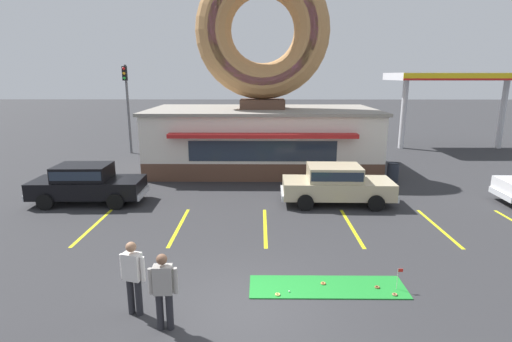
{
  "coord_description": "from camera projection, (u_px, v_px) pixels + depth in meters",
  "views": [
    {
      "loc": [
        0.31,
        -8.04,
        5.14
      ],
      "look_at": [
        0.19,
        5.0,
        2.0
      ],
      "focal_mm": 28.0,
      "sensor_mm": 36.0,
      "label": 1
    }
  ],
  "objects": [
    {
      "name": "mini_donut_near_right",
      "position": [
        323.0,
        283.0,
        10.02
      ],
      "size": [
        0.13,
        0.13,
        0.04
      ],
      "primitive_type": "torus",
      "color": "#D17F47",
      "rests_on": "putting_mat"
    },
    {
      "name": "parking_stripe_far_left",
      "position": [
        94.0,
        226.0,
        13.94
      ],
      "size": [
        0.12,
        3.6,
        0.01
      ],
      "primitive_type": "cube",
      "color": "yellow",
      "rests_on": "ground"
    },
    {
      "name": "gas_station_canopy",
      "position": [
        457.0,
        79.0,
        27.71
      ],
      "size": [
        9.0,
        4.46,
        5.3
      ],
      "color": "silver",
      "rests_on": "ground"
    },
    {
      "name": "parking_stripe_mid_right",
      "position": [
        438.0,
        227.0,
        13.83
      ],
      "size": [
        0.12,
        3.6,
        0.01
      ],
      "primitive_type": "cube",
      "color": "yellow",
      "rests_on": "ground"
    },
    {
      "name": "putting_flag_pin",
      "position": [
        399.0,
        274.0,
        9.69
      ],
      "size": [
        0.13,
        0.01,
        0.55
      ],
      "color": "silver",
      "rests_on": "putting_mat"
    },
    {
      "name": "putting_mat",
      "position": [
        327.0,
        287.0,
        9.91
      ],
      "size": [
        3.86,
        1.1,
        0.03
      ],
      "primitive_type": "cube",
      "color": "#1E842D",
      "rests_on": "ground"
    },
    {
      "name": "parking_stripe_left",
      "position": [
        179.0,
        226.0,
        13.91
      ],
      "size": [
        0.12,
        3.6,
        0.01
      ],
      "primitive_type": "cube",
      "color": "yellow",
      "rests_on": "ground"
    },
    {
      "name": "car_black",
      "position": [
        87.0,
        182.0,
        16.32
      ],
      "size": [
        4.61,
        2.07,
        1.6
      ],
      "color": "black",
      "rests_on": "ground"
    },
    {
      "name": "golf_ball",
      "position": [
        289.0,
        291.0,
        9.65
      ],
      "size": [
        0.04,
        0.04,
        0.04
      ],
      "primitive_type": "sphere",
      "color": "white",
      "rests_on": "putting_mat"
    },
    {
      "name": "pedestrian_blue_sweater_man",
      "position": [
        163.0,
        288.0,
        8.08
      ],
      "size": [
        0.6,
        0.26,
        1.68
      ],
      "color": "#232328",
      "rests_on": "ground"
    },
    {
      "name": "car_champagne",
      "position": [
        336.0,
        183.0,
        16.2
      ],
      "size": [
        4.59,
        2.04,
        1.6
      ],
      "color": "#BCAD89",
      "rests_on": "ground"
    },
    {
      "name": "traffic_light_pole",
      "position": [
        127.0,
        98.0,
        26.13
      ],
      "size": [
        0.28,
        0.47,
        5.8
      ],
      "color": "#595B60",
      "rests_on": "ground"
    },
    {
      "name": "parking_stripe_mid_left",
      "position": [
        265.0,
        227.0,
        13.88
      ],
      "size": [
        0.12,
        3.6,
        0.01
      ],
      "primitive_type": "cube",
      "color": "yellow",
      "rests_on": "ground"
    },
    {
      "name": "pedestrian_hooded_kid",
      "position": [
        133.0,
        275.0,
        8.61
      ],
      "size": [
        0.58,
        0.33,
        1.7
      ],
      "color": "#232328",
      "rests_on": "ground"
    },
    {
      "name": "parking_stripe_centre",
      "position": [
        351.0,
        227.0,
        13.85
      ],
      "size": [
        0.12,
        3.6,
        0.01
      ],
      "primitive_type": "cube",
      "color": "yellow",
      "rests_on": "ground"
    },
    {
      "name": "mini_donut_mid_left",
      "position": [
        377.0,
        287.0,
        9.84
      ],
      "size": [
        0.13,
        0.13,
        0.04
      ],
      "primitive_type": "torus",
      "color": "brown",
      "rests_on": "putting_mat"
    },
    {
      "name": "trash_bin",
      "position": [
        393.0,
        172.0,
        19.58
      ],
      "size": [
        0.57,
        0.57,
        0.97
      ],
      "color": "#232833",
      "rests_on": "ground"
    },
    {
      "name": "donut_shop_building",
      "position": [
        262.0,
        102.0,
        21.7
      ],
      "size": [
        12.3,
        6.75,
        10.96
      ],
      "color": "brown",
      "rests_on": "ground"
    },
    {
      "name": "mini_donut_near_left",
      "position": [
        278.0,
        294.0,
        9.51
      ],
      "size": [
        0.13,
        0.13,
        0.04
      ],
      "primitive_type": "torus",
      "color": "#E5C666",
      "rests_on": "putting_mat"
    },
    {
      "name": "ground_plane",
      "position": [
        245.0,
        308.0,
        9.03
      ],
      "size": [
        160.0,
        160.0,
        0.0
      ],
      "primitive_type": "plane",
      "color": "#2D2D30"
    },
    {
      "name": "mini_donut_mid_centre",
      "position": [
        395.0,
        294.0,
        9.51
      ],
      "size": [
        0.13,
        0.13,
        0.04
      ],
      "primitive_type": "torus",
      "color": "#A5724C",
      "rests_on": "putting_mat"
    }
  ]
}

